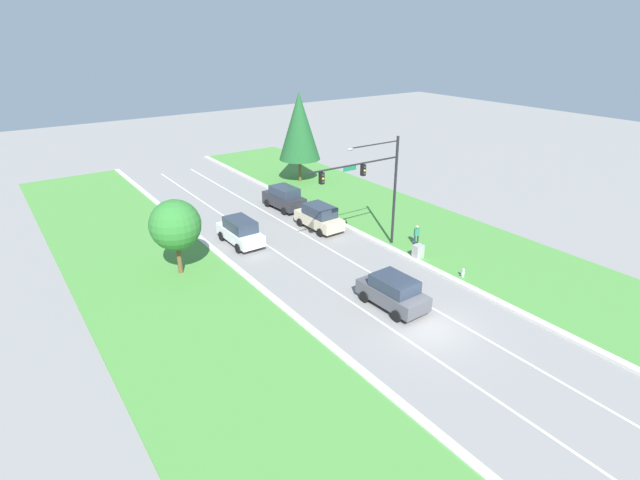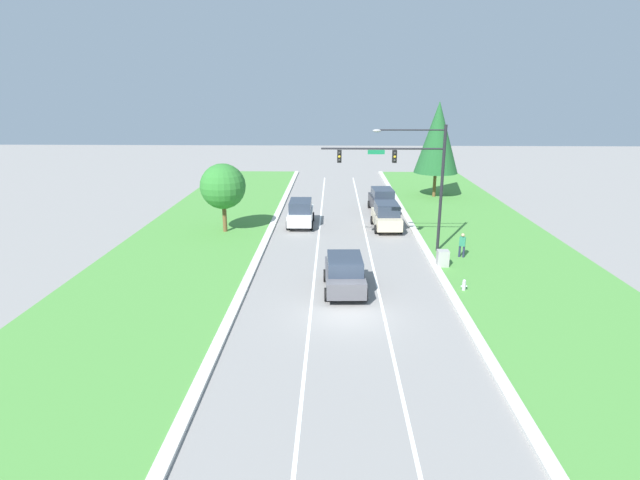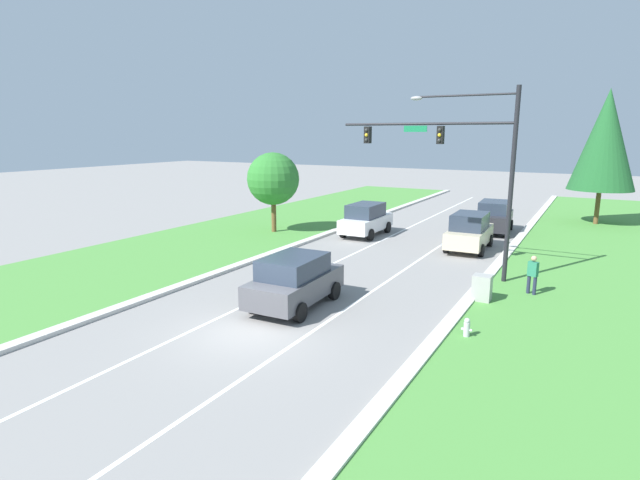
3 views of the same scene
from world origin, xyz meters
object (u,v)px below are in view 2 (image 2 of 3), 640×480
at_px(conifer_near_right_tree, 438,138).
at_px(oak_near_left_tree, 223,186).
at_px(champagne_suv, 386,216).
at_px(white_suv, 301,213).
at_px(graphite_suv, 345,273).
at_px(fire_hydrant, 464,286).
at_px(traffic_signal_mast, 409,169).
at_px(utility_cabinet, 443,259).
at_px(pedestrian, 462,245).
at_px(charcoal_suv, 382,200).

bearing_deg(conifer_near_right_tree, oak_near_left_tree, -143.46).
xyz_separation_m(champagne_suv, white_suv, (-6.86, 0.93, 0.00)).
xyz_separation_m(graphite_suv, fire_hydrant, (6.52, 0.08, -0.68)).
bearing_deg(traffic_signal_mast, utility_cabinet, -58.91).
bearing_deg(white_suv, pedestrian, -36.71).
bearing_deg(graphite_suv, white_suv, 101.23).
relative_size(utility_cabinet, pedestrian, 0.65).
bearing_deg(conifer_near_right_tree, white_suv, -138.19).
distance_m(conifer_near_right_tree, oak_near_left_tree, 23.51).
bearing_deg(white_suv, charcoal_suv, 35.44).
xyz_separation_m(white_suv, utility_cabinet, (9.45, -9.91, -0.52)).
distance_m(utility_cabinet, conifer_near_right_tree, 22.57).
bearing_deg(utility_cabinet, traffic_signal_mast, 121.09).
relative_size(white_suv, utility_cabinet, 4.31).
relative_size(graphite_suv, conifer_near_right_tree, 0.47).
xyz_separation_m(champagne_suv, oak_near_left_tree, (-12.58, -1.32, 2.53)).
height_order(white_suv, utility_cabinet, white_suv).
bearing_deg(oak_near_left_tree, utility_cabinet, -26.81).
bearing_deg(utility_cabinet, charcoal_suv, 98.93).
bearing_deg(fire_hydrant, champagne_suv, 102.84).
relative_size(charcoal_suv, pedestrian, 2.76).
height_order(pedestrian, fire_hydrant, pedestrian).
distance_m(pedestrian, oak_near_left_tree, 17.98).
height_order(graphite_suv, oak_near_left_tree, oak_near_left_tree).
distance_m(traffic_signal_mast, utility_cabinet, 6.28).
height_order(graphite_suv, utility_cabinet, graphite_suv).
bearing_deg(conifer_near_right_tree, fire_hydrant, -97.28).
height_order(traffic_signal_mast, oak_near_left_tree, traffic_signal_mast).
bearing_deg(conifer_near_right_tree, utility_cabinet, -99.49).
distance_m(pedestrian, conifer_near_right_tree, 20.55).
relative_size(charcoal_suv, oak_near_left_tree, 0.87).
bearing_deg(charcoal_suv, champagne_suv, -95.50).
relative_size(graphite_suv, oak_near_left_tree, 0.86).
bearing_deg(utility_cabinet, graphite_suv, -147.05).
bearing_deg(white_suv, fire_hydrant, -55.13).
height_order(graphite_suv, conifer_near_right_tree, conifer_near_right_tree).
height_order(traffic_signal_mast, pedestrian, traffic_signal_mast).
xyz_separation_m(traffic_signal_mast, white_suv, (-7.55, 6.75, -4.56)).
relative_size(charcoal_suv, fire_hydrant, 6.67).
bearing_deg(champagne_suv, traffic_signal_mast, -85.13).
relative_size(traffic_signal_mast, white_suv, 1.79).
relative_size(champagne_suv, white_suv, 1.00).
height_order(champagne_suv, white_suv, champagne_suv).
distance_m(white_suv, oak_near_left_tree, 6.64).
bearing_deg(charcoal_suv, oak_near_left_tree, -153.42).
bearing_deg(traffic_signal_mast, white_suv, 138.19).
relative_size(champagne_suv, fire_hydrant, 6.74).
height_order(utility_cabinet, conifer_near_right_tree, conifer_near_right_tree).
bearing_deg(traffic_signal_mast, graphite_suv, -120.80).
xyz_separation_m(fire_hydrant, conifer_near_right_tree, (3.26, 25.51, 5.74)).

